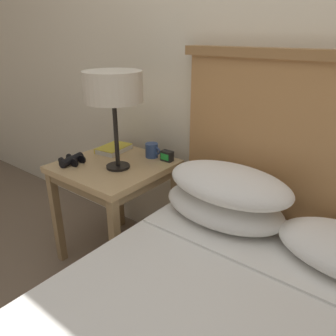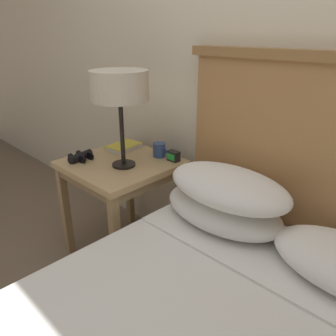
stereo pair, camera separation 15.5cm
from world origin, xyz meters
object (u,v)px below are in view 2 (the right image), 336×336
at_px(alarm_clock, 173,156).
at_px(binoculars_pair, 81,156).
at_px(nightstand, 122,175).
at_px(table_lamp, 119,88).
at_px(coffee_mug, 159,150).
at_px(book_on_nightstand, 123,147).

bearing_deg(alarm_clock, binoculars_pair, -137.19).
relative_size(nightstand, table_lamp, 1.22).
bearing_deg(binoculars_pair, coffee_mug, 51.39).
bearing_deg(book_on_nightstand, nightstand, -43.03).
distance_m(book_on_nightstand, binoculars_pair, 0.29).
bearing_deg(nightstand, alarm_clock, 45.74).
bearing_deg(nightstand, binoculars_pair, -140.97).
bearing_deg(coffee_mug, nightstand, -116.25).
distance_m(table_lamp, binoculars_pair, 0.50).
bearing_deg(book_on_nightstand, coffee_mug, 15.32).
relative_size(table_lamp, alarm_clock, 7.43).
height_order(nightstand, coffee_mug, coffee_mug).
xyz_separation_m(coffee_mug, alarm_clock, (0.11, 0.01, -0.01)).
bearing_deg(binoculars_pair, nightstand, 39.03).
bearing_deg(book_on_nightstand, alarm_clock, 11.90).
distance_m(table_lamp, book_on_nightstand, 0.50).
bearing_deg(coffee_mug, table_lamp, -99.34).
bearing_deg(alarm_clock, table_lamp, -120.89).
distance_m(binoculars_pair, coffee_mug, 0.47).
bearing_deg(alarm_clock, nightstand, -134.26).
bearing_deg(coffee_mug, binoculars_pair, -128.61).
height_order(nightstand, binoculars_pair, binoculars_pair).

